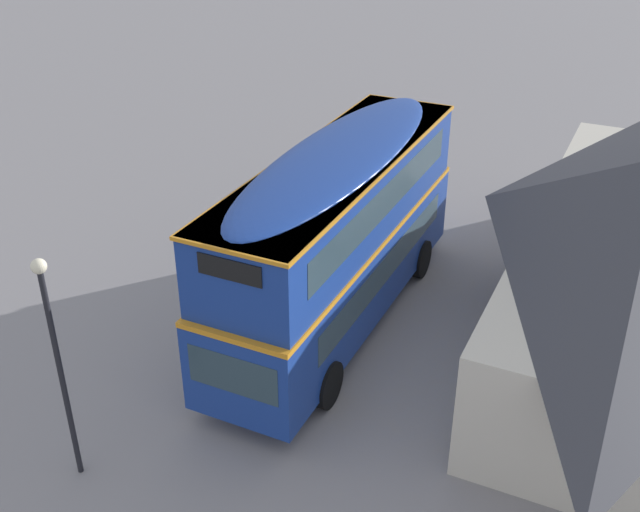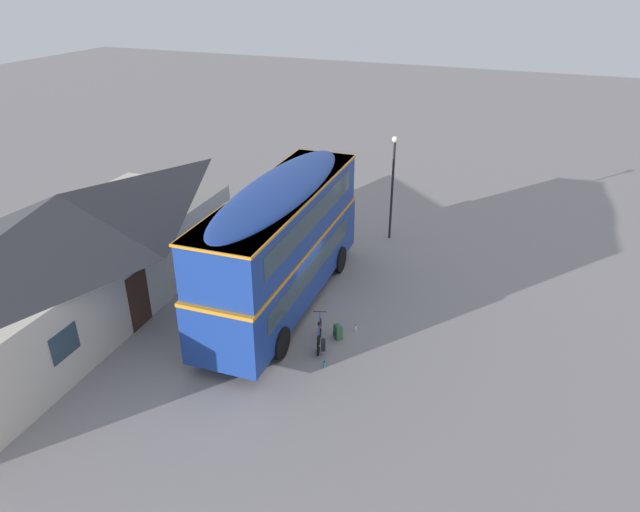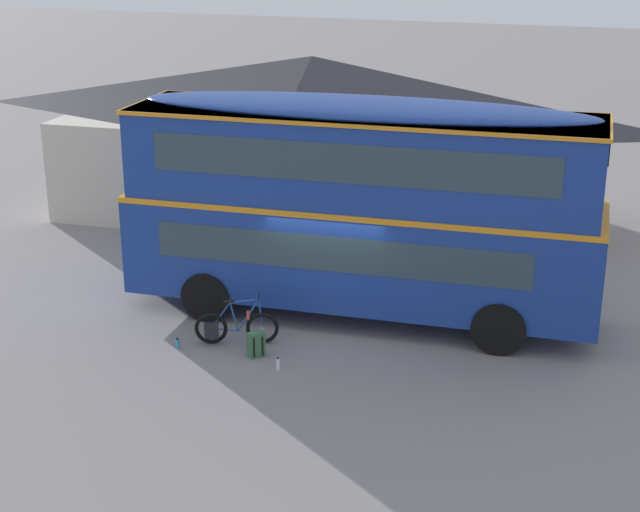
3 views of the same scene
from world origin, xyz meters
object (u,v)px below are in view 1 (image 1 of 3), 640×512
object	(u,v)px
double_decker_bus	(338,231)
touring_bicycle	(299,255)
backpack_on_ground	(276,264)
street_lamp	(56,349)
water_bottle_blue_sports	(299,244)
water_bottle_clear_plastic	(252,275)

from	to	relation	value
double_decker_bus	touring_bicycle	xyz separation A→B (m)	(-2.05, -2.29, -2.27)
double_decker_bus	touring_bicycle	distance (m)	3.82
backpack_on_ground	street_lamp	world-z (taller)	street_lamp
water_bottle_blue_sports	street_lamp	xyz separation A→B (m)	(10.27, 0.76, 2.88)
double_decker_bus	water_bottle_clear_plastic	size ratio (longest dim) A/B	40.27
water_bottle_blue_sports	street_lamp	bearing A→B (deg)	4.25
double_decker_bus	street_lamp	bearing A→B (deg)	-16.23
touring_bicycle	backpack_on_ground	size ratio (longest dim) A/B	2.98
touring_bicycle	water_bottle_blue_sports	world-z (taller)	touring_bicycle
touring_bicycle	water_bottle_clear_plastic	world-z (taller)	touring_bicycle
water_bottle_clear_plastic	street_lamp	world-z (taller)	street_lamp
backpack_on_ground	water_bottle_clear_plastic	bearing A→B (deg)	-34.37
water_bottle_clear_plastic	water_bottle_blue_sports	distance (m)	2.31
double_decker_bus	backpack_on_ground	distance (m)	3.85
double_decker_bus	backpack_on_ground	xyz separation A→B (m)	(-1.40, -2.70, -2.36)
touring_bicycle	backpack_on_ground	bearing A→B (deg)	-32.05
water_bottle_blue_sports	double_decker_bus	bearing A→B (deg)	43.03
touring_bicycle	water_bottle_blue_sports	bearing A→B (deg)	-150.58
touring_bicycle	street_lamp	size ratio (longest dim) A/B	0.34
double_decker_bus	backpack_on_ground	world-z (taller)	double_decker_bus
double_decker_bus	street_lamp	distance (m)	7.51
backpack_on_ground	water_bottle_clear_plastic	xyz separation A→B (m)	(0.63, -0.43, -0.17)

